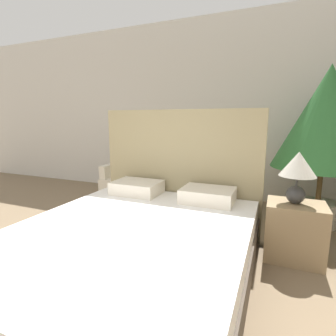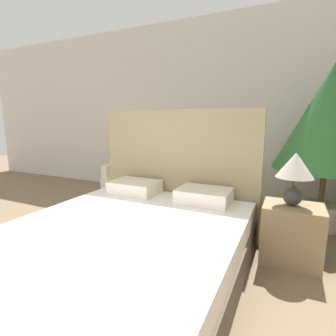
{
  "view_description": "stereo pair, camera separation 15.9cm",
  "coord_description": "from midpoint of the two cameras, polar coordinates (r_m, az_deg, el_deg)",
  "views": [
    {
      "loc": [
        1.39,
        -0.39,
        1.29
      ],
      "look_at": [
        0.11,
        2.72,
        0.67
      ],
      "focal_mm": 28.0,
      "sensor_mm": 36.0,
      "label": 1
    },
    {
      "loc": [
        1.54,
        -0.33,
        1.29
      ],
      "look_at": [
        0.11,
        2.72,
        0.67
      ],
      "focal_mm": 28.0,
      "sensor_mm": 36.0,
      "label": 2
    }
  ],
  "objects": [
    {
      "name": "table_lamp",
      "position": [
        2.56,
        27.5,
        -0.49
      ],
      "size": [
        0.31,
        0.31,
        0.47
      ],
      "color": "#333333",
      "rests_on": "nightstand"
    },
    {
      "name": "armchair_near_window_left",
      "position": [
        4.19,
        -7.04,
        -3.67
      ],
      "size": [
        0.68,
        0.71,
        0.84
      ],
      "rotation": [
        0.0,
        0.0,
        0.07
      ],
      "color": "beige",
      "rests_on": "ground_plane"
    },
    {
      "name": "armchair_near_window_right",
      "position": [
        3.75,
        6.95,
        -5.36
      ],
      "size": [
        0.64,
        0.67,
        0.84
      ],
      "rotation": [
        0.0,
        0.0,
        -0.0
      ],
      "color": "beige",
      "rests_on": "ground_plane"
    },
    {
      "name": "bed",
      "position": [
        2.26,
        -6.47,
        -16.17
      ],
      "size": [
        1.83,
        2.24,
        1.4
      ],
      "color": "#4C4238",
      "rests_on": "ground_plane"
    },
    {
      "name": "wall_back",
      "position": [
        4.56,
        6.55,
        12.4
      ],
      "size": [
        10.0,
        0.06,
        2.9
      ],
      "color": "silver",
      "rests_on": "ground_plane"
    },
    {
      "name": "nightstand",
      "position": [
        2.72,
        26.83,
        -12.69
      ],
      "size": [
        0.51,
        0.4,
        0.54
      ],
      "color": "#937A56",
      "rests_on": "ground_plane"
    },
    {
      "name": "potted_palm",
      "position": [
        3.57,
        32.85,
        8.54
      ],
      "size": [
        1.17,
        1.17,
        1.92
      ],
      "color": "beige",
      "rests_on": "ground_plane"
    }
  ]
}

